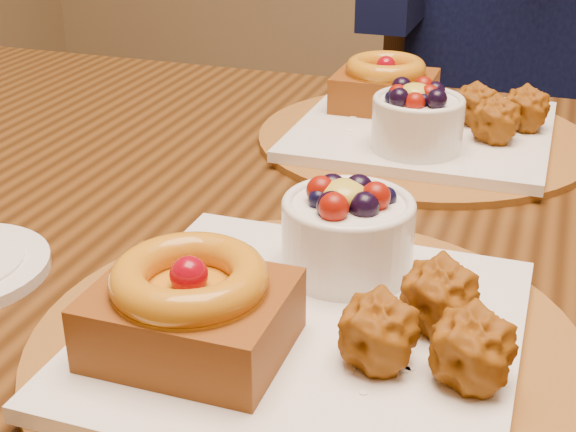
{
  "coord_description": "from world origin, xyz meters",
  "views": [
    {
      "loc": [
        0.1,
        -0.78,
        1.07
      ],
      "look_at": [
        -0.07,
        -0.3,
        0.83
      ],
      "focal_mm": 50.0,
      "sensor_mm": 36.0,
      "label": 1
    }
  ],
  "objects_px": {
    "dining_table": "(375,291)",
    "place_setting_far": "(421,120)",
    "place_setting_near": "(304,307)",
    "chair_far": "(482,145)"
  },
  "relations": [
    {
      "from": "place_setting_far",
      "to": "chair_far",
      "type": "relative_size",
      "value": 0.4
    },
    {
      "from": "place_setting_near",
      "to": "chair_far",
      "type": "bearing_deg",
      "value": 89.02
    },
    {
      "from": "place_setting_near",
      "to": "chair_far",
      "type": "relative_size",
      "value": 0.4
    },
    {
      "from": "dining_table",
      "to": "place_setting_near",
      "type": "bearing_deg",
      "value": -90.99
    },
    {
      "from": "dining_table",
      "to": "chair_far",
      "type": "distance_m",
      "value": 0.87
    },
    {
      "from": "dining_table",
      "to": "place_setting_far",
      "type": "xyz_separation_m",
      "value": [
        -0.0,
        0.21,
        0.1
      ]
    },
    {
      "from": "dining_table",
      "to": "place_setting_far",
      "type": "height_order",
      "value": "place_setting_far"
    },
    {
      "from": "place_setting_far",
      "to": "chair_far",
      "type": "height_order",
      "value": "chair_far"
    },
    {
      "from": "dining_table",
      "to": "chair_far",
      "type": "xyz_separation_m",
      "value": [
        0.01,
        0.86,
        -0.15
      ]
    },
    {
      "from": "place_setting_near",
      "to": "chair_far",
      "type": "height_order",
      "value": "chair_far"
    }
  ]
}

